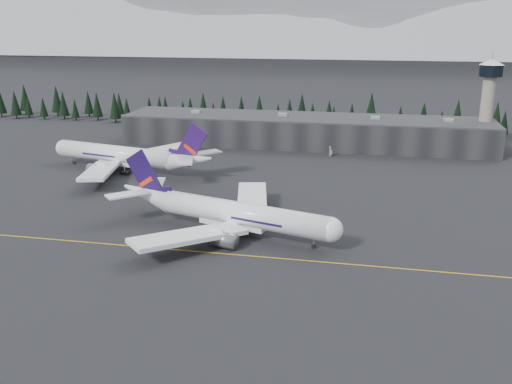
% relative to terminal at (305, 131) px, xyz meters
% --- Properties ---
extents(ground, '(1400.00, 1400.00, 0.00)m').
position_rel_terminal_xyz_m(ground, '(0.00, -125.00, -6.30)').
color(ground, black).
rests_on(ground, ground).
extents(taxiline, '(400.00, 0.40, 0.02)m').
position_rel_terminal_xyz_m(taxiline, '(0.00, -127.00, -6.29)').
color(taxiline, gold).
rests_on(taxiline, ground).
extents(terminal, '(160.00, 30.00, 12.60)m').
position_rel_terminal_xyz_m(terminal, '(0.00, 0.00, 0.00)').
color(terminal, black).
rests_on(terminal, ground).
extents(control_tower, '(10.00, 10.00, 37.70)m').
position_rel_terminal_xyz_m(control_tower, '(75.00, 3.00, 17.11)').
color(control_tower, gray).
rests_on(control_tower, ground).
extents(treeline, '(360.00, 20.00, 15.00)m').
position_rel_terminal_xyz_m(treeline, '(0.00, 37.00, 1.20)').
color(treeline, black).
rests_on(treeline, ground).
extents(mountain_ridge, '(4400.00, 900.00, 420.00)m').
position_rel_terminal_xyz_m(mountain_ridge, '(0.00, 875.00, -6.30)').
color(mountain_ridge, white).
rests_on(mountain_ridge, ground).
extents(jet_main, '(64.25, 58.29, 19.31)m').
position_rel_terminal_xyz_m(jet_main, '(-6.84, -112.38, -0.85)').
color(jet_main, white).
rests_on(jet_main, ground).
extents(jet_parked, '(67.62, 61.72, 20.19)m').
position_rel_terminal_xyz_m(jet_parked, '(-56.80, -59.69, -0.61)').
color(jet_parked, white).
rests_on(jet_parked, ground).
extents(gse_vehicle_a, '(4.81, 5.95, 1.51)m').
position_rel_terminal_xyz_m(gse_vehicle_a, '(-46.52, -22.30, -5.55)').
color(gse_vehicle_a, '#BCBDBF').
rests_on(gse_vehicle_a, ground).
extents(gse_vehicle_b, '(4.41, 2.34, 1.43)m').
position_rel_terminal_xyz_m(gse_vehicle_b, '(13.14, -20.27, -5.59)').
color(gse_vehicle_b, white).
rests_on(gse_vehicle_b, ground).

